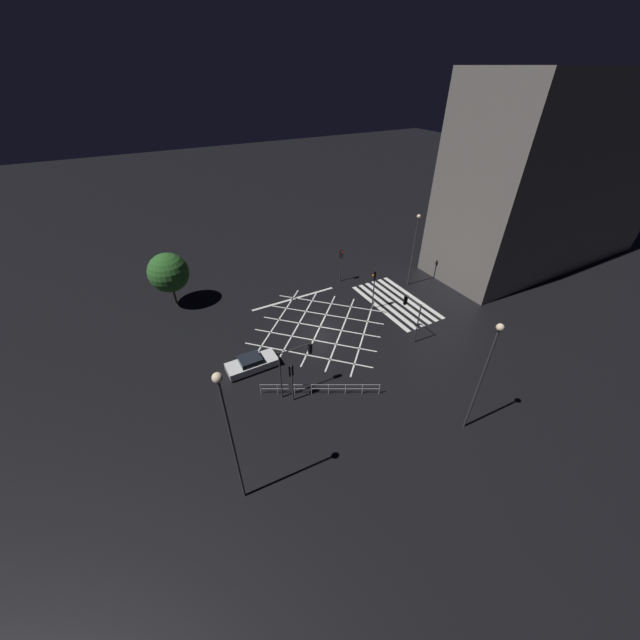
% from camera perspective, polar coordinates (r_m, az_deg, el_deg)
% --- Properties ---
extents(ground_plane, '(200.00, 200.00, 0.00)m').
position_cam_1_polar(ground_plane, '(34.87, -0.00, -1.09)').
color(ground_plane, black).
extents(road_markings, '(14.62, 19.19, 0.01)m').
position_cam_1_polar(road_markings, '(37.63, 7.25, 1.67)').
color(road_markings, silver).
rests_on(road_markings, ground_plane).
extents(office_building, '(10.06, 29.70, 20.86)m').
position_cam_1_polar(office_building, '(52.45, 33.96, 18.60)').
color(office_building, slate).
rests_on(office_building, ground_plane).
extents(traffic_light_nw_cross, '(0.36, 2.74, 4.52)m').
position_cam_1_polar(traffic_light_nw_cross, '(26.29, -3.80, -6.27)').
color(traffic_light_nw_cross, '#2D2D30').
rests_on(traffic_light_nw_cross, ground_plane).
extents(traffic_light_median_south, '(0.36, 0.39, 4.52)m').
position_cam_1_polar(traffic_light_median_south, '(36.16, 8.60, 6.02)').
color(traffic_light_median_south, '#2D2D30').
rests_on(traffic_light_median_south, ground_plane).
extents(traffic_light_nw_main, '(0.39, 0.36, 3.49)m').
position_cam_1_polar(traffic_light_nw_main, '(26.26, -4.62, -8.85)').
color(traffic_light_nw_main, '#2D2D30').
rests_on(traffic_light_nw_main, ground_plane).
extents(traffic_light_se_main, '(0.39, 0.36, 3.99)m').
position_cam_1_polar(traffic_light_se_main, '(41.20, 3.41, 9.67)').
color(traffic_light_se_main, '#2D2D30').
rests_on(traffic_light_se_main, ground_plane).
extents(traffic_light_sw_main, '(2.23, 0.36, 4.13)m').
position_cam_1_polar(traffic_light_sw_main, '(33.01, 14.33, 1.69)').
color(traffic_light_sw_main, '#2D2D30').
rests_on(traffic_light_sw_main, ground_plane).
extents(street_lamp_east, '(0.41, 0.41, 8.31)m').
position_cam_1_polar(street_lamp_east, '(40.76, 14.88, 11.91)').
color(street_lamp_east, '#2D2D30').
rests_on(street_lamp_east, ground_plane).
extents(street_lamp_west, '(0.45, 0.45, 9.00)m').
position_cam_1_polar(street_lamp_west, '(24.24, 25.07, -6.50)').
color(street_lamp_west, '#2D2D30').
rests_on(street_lamp_west, ground_plane).
extents(street_lamp_far, '(0.49, 0.49, 10.02)m').
position_cam_1_polar(street_lamp_far, '(18.52, -14.55, -15.56)').
color(street_lamp_far, '#2D2D30').
rests_on(street_lamp_far, ground_plane).
extents(street_tree_near, '(4.00, 4.00, 5.85)m').
position_cam_1_polar(street_tree_near, '(39.26, -23.09, 6.99)').
color(street_tree_near, brown).
rests_on(street_tree_near, ground_plane).
extents(waiting_car, '(1.71, 4.26, 1.28)m').
position_cam_1_polar(waiting_car, '(30.46, -10.87, -6.83)').
color(waiting_car, silver).
rests_on(waiting_car, ground_plane).
extents(pedestrian_railing, '(4.47, 8.08, 1.05)m').
position_cam_1_polar(pedestrian_railing, '(27.85, -0.00, -10.82)').
color(pedestrian_railing, '#B7B7BC').
rests_on(pedestrian_railing, ground_plane).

